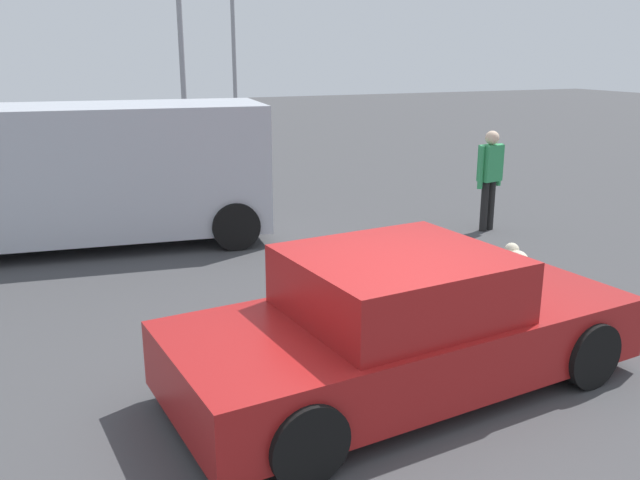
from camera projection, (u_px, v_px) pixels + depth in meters
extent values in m
plane|color=#424244|center=(395.00, 400.00, 6.04)|extent=(80.00, 80.00, 0.00)
cube|color=maroon|center=(404.00, 339.00, 6.21)|extent=(4.55, 2.26, 0.60)
cube|color=maroon|center=(398.00, 283.00, 6.01)|extent=(2.01, 1.85, 0.56)
cube|color=slate|center=(472.00, 268.00, 6.42)|extent=(0.22, 1.53, 0.47)
cube|color=slate|center=(313.00, 300.00, 5.60)|extent=(0.22, 1.53, 0.47)
cylinder|color=black|center=(466.00, 297.00, 7.67)|extent=(0.66, 0.29, 0.64)
cylinder|color=black|center=(588.00, 354.00, 6.24)|extent=(0.66, 0.29, 0.64)
cylinder|color=black|center=(220.00, 352.00, 6.27)|extent=(0.66, 0.29, 0.64)
cylinder|color=black|center=(306.00, 442.00, 4.83)|extent=(0.66, 0.29, 0.64)
ellipsoid|color=beige|center=(518.00, 260.00, 9.15)|extent=(0.35, 0.42, 0.26)
sphere|color=beige|center=(512.00, 250.00, 9.36)|extent=(0.21, 0.21, 0.21)
sphere|color=beige|center=(510.00, 249.00, 9.43)|extent=(0.09, 0.09, 0.09)
cylinder|color=beige|center=(509.00, 271.00, 9.31)|extent=(0.06, 0.06, 0.17)
cylinder|color=beige|center=(519.00, 271.00, 9.32)|extent=(0.06, 0.06, 0.17)
cylinder|color=beige|center=(515.00, 277.00, 9.09)|extent=(0.06, 0.06, 0.17)
cylinder|color=beige|center=(525.00, 276.00, 9.10)|extent=(0.06, 0.06, 0.17)
sphere|color=beige|center=(525.00, 262.00, 8.93)|extent=(0.12, 0.12, 0.12)
cube|color=#B2B7C1|center=(93.00, 169.00, 10.63)|extent=(5.58, 2.59, 2.02)
cube|color=slate|center=(257.00, 136.00, 11.23)|extent=(0.25, 1.67, 0.81)
cylinder|color=black|center=(219.00, 201.00, 12.30)|extent=(0.78, 0.34, 0.76)
cylinder|color=black|center=(236.00, 226.00, 10.56)|extent=(0.78, 0.34, 0.76)
cylinder|color=black|center=(491.00, 205.00, 11.73)|extent=(0.13, 0.13, 0.88)
cylinder|color=black|center=(484.00, 206.00, 11.64)|extent=(0.13, 0.13, 0.88)
cube|color=#339959|center=(490.00, 163.00, 11.48)|extent=(0.44, 0.32, 0.62)
cylinder|color=#339959|center=(499.00, 165.00, 11.63)|extent=(0.09, 0.09, 0.73)
cylinder|color=#339959|center=(481.00, 167.00, 11.36)|extent=(0.09, 0.09, 0.73)
sphere|color=beige|center=(492.00, 138.00, 11.36)|extent=(0.24, 0.24, 0.24)
cylinder|color=gray|center=(182.00, 61.00, 17.18)|extent=(0.14, 0.14, 5.57)
cylinder|color=gray|center=(234.00, 64.00, 22.81)|extent=(0.14, 0.14, 5.24)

